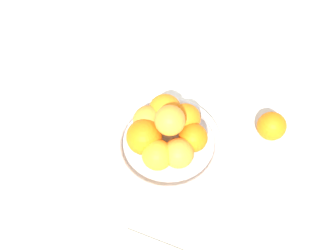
# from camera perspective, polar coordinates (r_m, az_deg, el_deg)

# --- Properties ---
(ground_plane) EXTENTS (4.00, 4.00, 0.00)m
(ground_plane) POSITION_cam_1_polar(r_m,az_deg,el_deg) (0.82, 0.00, -3.51)
(ground_plane) COLOR beige
(fruit_bowl) EXTENTS (0.27, 0.27, 0.03)m
(fruit_bowl) POSITION_cam_1_polar(r_m,az_deg,el_deg) (0.81, 0.00, -2.98)
(fruit_bowl) COLOR silver
(fruit_bowl) RESTS_ON ground_plane
(orange_pile) EXTENTS (0.18, 0.19, 0.13)m
(orange_pile) POSITION_cam_1_polar(r_m,az_deg,el_deg) (0.76, -0.42, -0.80)
(orange_pile) COLOR orange
(orange_pile) RESTS_ON fruit_bowl
(stray_orange) EXTENTS (0.07, 0.07, 0.07)m
(stray_orange) POSITION_cam_1_polar(r_m,az_deg,el_deg) (0.85, 17.58, -0.01)
(stray_orange) COLOR orange
(stray_orange) RESTS_ON ground_plane
(drinking_glass) EXTENTS (0.08, 0.08, 0.09)m
(drinking_glass) POSITION_cam_1_polar(r_m,az_deg,el_deg) (0.90, 3.61, 9.31)
(drinking_glass) COLOR silver
(drinking_glass) RESTS_ON ground_plane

